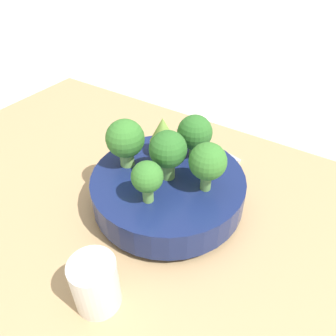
% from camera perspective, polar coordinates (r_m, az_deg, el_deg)
% --- Properties ---
extents(ground_plane, '(6.00, 6.00, 0.00)m').
position_cam_1_polar(ground_plane, '(0.65, -2.84, -9.34)').
color(ground_plane, silver).
extents(table, '(1.17, 0.70, 0.03)m').
position_cam_1_polar(table, '(0.64, -2.88, -8.31)').
color(table, tan).
rests_on(table, ground_plane).
extents(bowl, '(0.28, 0.28, 0.07)m').
position_cam_1_polar(bowl, '(0.61, -0.00, -3.64)').
color(bowl, navy).
rests_on(bowl, table).
extents(romanesco_piece_near, '(0.05, 0.05, 0.08)m').
position_cam_1_polar(romanesco_piece_near, '(0.62, -0.92, 6.17)').
color(romanesco_piece_near, '#7AB256').
rests_on(romanesco_piece_near, bowl).
extents(broccoli_floret_back, '(0.05, 0.05, 0.08)m').
position_cam_1_polar(broccoli_floret_back, '(0.51, -3.64, -1.73)').
color(broccoli_floret_back, '#6BA34C').
rests_on(broccoli_floret_back, bowl).
extents(broccoli_floret_left, '(0.06, 0.06, 0.09)m').
position_cam_1_polar(broccoli_floret_left, '(0.53, 6.92, 1.00)').
color(broccoli_floret_left, '#609347').
rests_on(broccoli_floret_left, bowl).
extents(broccoli_floret_right, '(0.07, 0.07, 0.09)m').
position_cam_1_polar(broccoli_floret_right, '(0.59, -7.46, 4.93)').
color(broccoli_floret_right, '#7AB256').
rests_on(broccoli_floret_right, bowl).
extents(broccoli_floret_front, '(0.07, 0.07, 0.08)m').
position_cam_1_polar(broccoli_floret_front, '(0.62, 4.69, 6.12)').
color(broccoli_floret_front, '#6BA34C').
rests_on(broccoli_floret_front, bowl).
extents(broccoli_floret_center, '(0.07, 0.07, 0.09)m').
position_cam_1_polar(broccoli_floret_center, '(0.55, -0.00, 3.02)').
color(broccoli_floret_center, '#609347').
rests_on(broccoli_floret_center, bowl).
extents(cup, '(0.07, 0.07, 0.09)m').
position_cam_1_polar(cup, '(0.49, -12.53, -19.08)').
color(cup, silver).
rests_on(cup, table).
extents(fork, '(0.19, 0.05, 0.01)m').
position_cam_1_polar(fork, '(0.79, 6.80, 4.16)').
color(fork, silver).
rests_on(fork, table).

